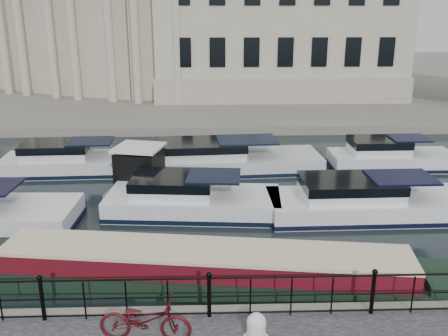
{
  "coord_description": "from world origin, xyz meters",
  "views": [
    {
      "loc": [
        0.01,
        -12.78,
        7.75
      ],
      "look_at": [
        0.5,
        2.0,
        3.0
      ],
      "focal_mm": 40.0,
      "sensor_mm": 36.0,
      "label": 1
    }
  ],
  "objects_px": {
    "narrowboat": "(205,275)",
    "harbour_hut": "(140,172)",
    "mooring_bollard": "(256,327)",
    "bicycle": "(145,320)"
  },
  "relations": [
    {
      "from": "bicycle",
      "to": "harbour_hut",
      "type": "height_order",
      "value": "harbour_hut"
    },
    {
      "from": "narrowboat",
      "to": "harbour_hut",
      "type": "xyz_separation_m",
      "value": [
        -2.85,
        7.88,
        0.59
      ]
    },
    {
      "from": "mooring_bollard",
      "to": "narrowboat",
      "type": "xyz_separation_m",
      "value": [
        -1.19,
        3.25,
        -0.5
      ]
    },
    {
      "from": "mooring_bollard",
      "to": "narrowboat",
      "type": "bearing_deg",
      "value": 110.05
    },
    {
      "from": "bicycle",
      "to": "narrowboat",
      "type": "xyz_separation_m",
      "value": [
        1.31,
        3.22,
        -0.74
      ]
    },
    {
      "from": "bicycle",
      "to": "mooring_bollard",
      "type": "height_order",
      "value": "bicycle"
    },
    {
      "from": "narrowboat",
      "to": "bicycle",
      "type": "bearing_deg",
      "value": -104.59
    },
    {
      "from": "narrowboat",
      "to": "harbour_hut",
      "type": "bearing_deg",
      "value": 117.48
    },
    {
      "from": "mooring_bollard",
      "to": "narrowboat",
      "type": "distance_m",
      "value": 3.5
    },
    {
      "from": "narrowboat",
      "to": "mooring_bollard",
      "type": "bearing_deg",
      "value": -62.33
    }
  ]
}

